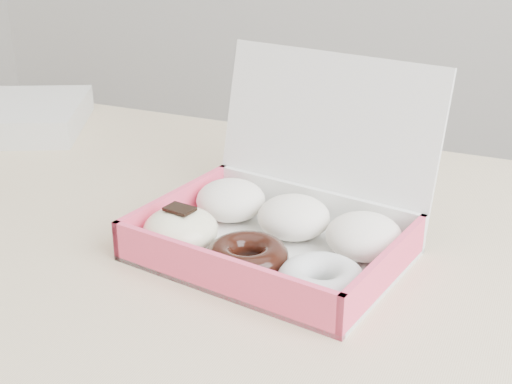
% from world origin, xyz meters
% --- Properties ---
extents(table, '(1.20, 0.80, 0.75)m').
position_xyz_m(table, '(0.00, 0.00, 0.67)').
color(table, tan).
rests_on(table, ground).
extents(donut_box, '(0.31, 0.28, 0.20)m').
position_xyz_m(donut_box, '(0.16, 0.01, 0.78)').
color(donut_box, white).
rests_on(donut_box, table).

